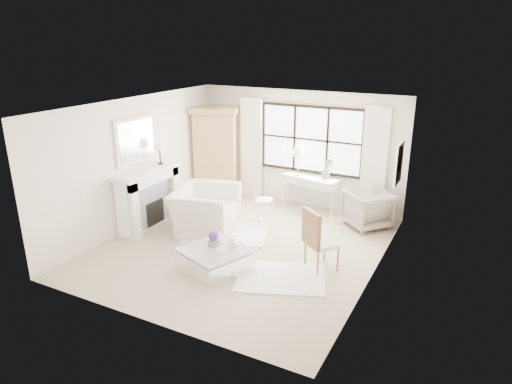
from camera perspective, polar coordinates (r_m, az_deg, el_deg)
floor at (r=8.86m, az=-1.72°, el=-6.80°), size 5.50×5.50×0.00m
ceiling at (r=8.07m, az=-1.92°, el=10.75°), size 5.50×5.50×0.00m
wall_back at (r=10.76m, az=5.37°, el=5.43°), size 5.00×0.00×5.00m
wall_front at (r=6.27m, az=-14.21°, el=-5.17°), size 5.00×0.00×5.00m
wall_left at (r=9.79m, az=-14.73°, el=3.52°), size 0.00×5.50×5.50m
wall_right at (r=7.53m, az=15.05°, el=-1.12°), size 0.00×5.50×5.50m
window_pane at (r=10.58m, az=6.88°, el=6.54°), size 2.40×0.02×1.50m
window_frame at (r=10.57m, az=6.86°, el=6.53°), size 2.50×0.04×1.50m
curtain_rod at (r=10.38m, az=6.95°, el=11.17°), size 3.30×0.04×0.04m
curtain_left at (r=11.19m, az=-0.56°, el=5.44°), size 0.55×0.10×2.47m
curtain_right at (r=10.18m, az=14.55°, el=3.45°), size 0.55×0.10×2.47m
fireplace at (r=9.85m, az=-13.41°, el=-0.57°), size 0.58×1.66×1.26m
mirror_frame at (r=9.65m, az=-14.84°, el=6.30°), size 0.05×1.15×0.95m
mirror_glass at (r=9.63m, az=-14.70°, el=6.29°), size 0.02×1.00×0.80m
art_frame at (r=9.07m, az=17.41°, el=3.39°), size 0.04×0.62×0.82m
art_canvas at (r=9.08m, az=17.29°, el=3.41°), size 0.01×0.52×0.72m
mantel_lamp at (r=9.85m, az=-11.99°, el=5.65°), size 0.22×0.22×0.51m
armoire at (r=11.32m, az=-5.03°, el=5.02°), size 1.29×1.04×2.24m
console_table at (r=10.62m, az=6.78°, el=-0.15°), size 1.37×0.71×0.80m
console_lamp at (r=10.44m, az=5.33°, el=5.05°), size 0.28×0.28×0.69m
orchid_plant at (r=10.32m, az=8.88°, el=2.95°), size 0.28×0.23×0.49m
side_table at (r=9.90m, az=1.00°, el=-1.87°), size 0.40×0.40×0.51m
rug_left at (r=9.42m, az=-3.83°, el=-5.13°), size 1.96×1.67×0.03m
rug_right at (r=7.79m, az=3.10°, el=-10.58°), size 1.77×1.56×0.03m
club_armchair at (r=9.48m, az=-6.40°, el=-2.22°), size 1.49×1.62×0.89m
wingback_chair at (r=9.90m, az=13.78°, el=-2.07°), size 1.20×1.20×0.78m
french_chair at (r=8.03m, az=8.04°, el=-7.40°), size 0.68×0.68×1.08m
coffee_table at (r=8.02m, az=-5.12°, el=-8.33°), size 1.28×1.28×0.38m
planter_box at (r=8.00m, az=-5.32°, el=-6.40°), size 0.15×0.15×0.11m
planter_flowers at (r=7.94m, az=-5.36°, el=-5.47°), size 0.17×0.17×0.17m
pillar_candle at (r=7.69m, az=-4.63°, el=-7.44°), size 0.09×0.09×0.12m
coffee_vase at (r=7.95m, az=-2.75°, el=-6.36°), size 0.15×0.15×0.15m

